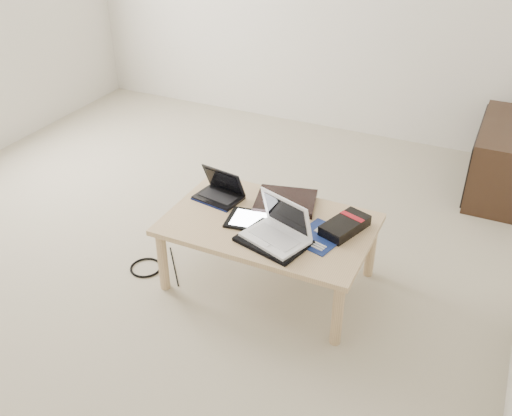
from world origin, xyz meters
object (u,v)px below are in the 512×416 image
at_px(netbook, 220,192).
at_px(gpu_box, 345,226).
at_px(media_cabinet, 504,159).
at_px(white_laptop, 279,230).
at_px(coffee_table, 269,230).

relative_size(netbook, gpu_box, 0.92).
height_order(media_cabinet, gpu_box, media_cabinet).
distance_m(media_cabinet, gpu_box, 1.72).
xyz_separation_m(white_laptop, gpu_box, (0.28, 0.23, -0.04)).
bearing_deg(coffee_table, media_cabinet, 56.97).
distance_m(white_laptop, gpu_box, 0.36).
bearing_deg(gpu_box, netbook, 178.56).
relative_size(media_cabinet, white_laptop, 2.45).
xyz_separation_m(media_cabinet, netbook, (-1.43, -1.54, 0.19)).
xyz_separation_m(netbook, white_laptop, (0.47, -0.25, 0.03)).
height_order(netbook, white_laptop, white_laptop).
distance_m(media_cabinet, netbook, 2.12).
bearing_deg(media_cabinet, netbook, -132.92).
bearing_deg(white_laptop, netbook, 152.18).
distance_m(coffee_table, media_cabinet, 1.98).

